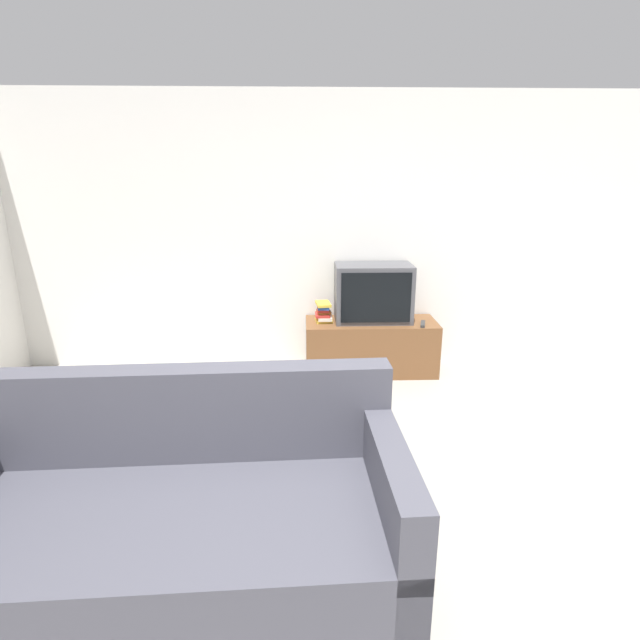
{
  "coord_description": "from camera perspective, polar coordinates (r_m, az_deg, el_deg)",
  "views": [
    {
      "loc": [
        -0.23,
        -1.81,
        1.87
      ],
      "look_at": [
        -0.1,
        2.16,
        0.7
      ],
      "focal_mm": 28.0,
      "sensor_mm": 36.0,
      "label": 1
    }
  ],
  "objects": [
    {
      "name": "ground_plane",
      "position": [
        2.61,
        4.28,
        -29.37
      ],
      "size": [
        14.0,
        14.0,
        0.0
      ],
      "primitive_type": "plane",
      "color": "#9E998E"
    },
    {
      "name": "tv_stand",
      "position": [
        4.86,
        5.8,
        -3.03
      ],
      "size": [
        1.25,
        0.49,
        0.51
      ],
      "color": "brown",
      "rests_on": "ground_plane"
    },
    {
      "name": "wall_back",
      "position": [
        4.88,
        0.83,
        9.76
      ],
      "size": [
        9.0,
        0.06,
        2.6
      ],
      "color": "white",
      "rests_on": "ground_plane"
    },
    {
      "name": "remote_on_stand",
      "position": [
        4.74,
        11.68,
        -0.45
      ],
      "size": [
        0.08,
        0.19,
        0.02
      ],
      "rotation": [
        0.0,
        0.0,
        -0.26
      ],
      "color": "#2D2D2D",
      "rests_on": "tv_stand"
    },
    {
      "name": "television",
      "position": [
        4.76,
        6.09,
        3.11
      ],
      "size": [
        0.72,
        0.41,
        0.54
      ],
      "color": "#4C4C51",
      "rests_on": "tv_stand"
    },
    {
      "name": "couch",
      "position": [
        2.61,
        -16.17,
        -21.4
      ],
      "size": [
        2.17,
        1.07,
        0.93
      ],
      "rotation": [
        0.0,
        0.0,
        0.04
      ],
      "color": "#474751",
      "rests_on": "ground_plane"
    },
    {
      "name": "book_stack",
      "position": [
        4.74,
        0.42,
        0.9
      ],
      "size": [
        0.17,
        0.22,
        0.19
      ],
      "color": "gold",
      "rests_on": "tv_stand"
    }
  ]
}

